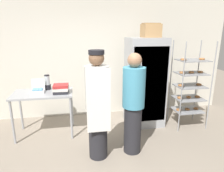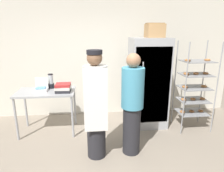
{
  "view_description": "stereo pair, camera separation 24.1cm",
  "coord_description": "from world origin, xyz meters",
  "px_view_note": "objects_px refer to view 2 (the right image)",
  "views": [
    {
      "loc": [
        -0.48,
        -2.46,
        2.03
      ],
      "look_at": [
        0.09,
        0.81,
        1.1
      ],
      "focal_mm": 32.0,
      "sensor_mm": 36.0,
      "label": 1
    },
    {
      "loc": [
        -0.25,
        -2.5,
        2.03
      ],
      "look_at": [
        0.09,
        0.81,
        1.1
      ],
      "focal_mm": 32.0,
      "sensor_mm": 36.0,
      "label": 2
    }
  ],
  "objects_px": {
    "baking_rack": "(194,87)",
    "person_customer": "(132,105)",
    "binder_stack": "(63,88)",
    "blender_pitcher": "(51,82)",
    "donut_box": "(41,89)",
    "refrigerator": "(148,83)",
    "cardboard_storage_box": "(155,30)",
    "person_baker": "(96,104)"
  },
  "relations": [
    {
      "from": "blender_pitcher",
      "to": "binder_stack",
      "type": "height_order",
      "value": "blender_pitcher"
    },
    {
      "from": "blender_pitcher",
      "to": "person_baker",
      "type": "relative_size",
      "value": 0.17
    },
    {
      "from": "refrigerator",
      "to": "baking_rack",
      "type": "bearing_deg",
      "value": -17.27
    },
    {
      "from": "refrigerator",
      "to": "donut_box",
      "type": "bearing_deg",
      "value": -176.65
    },
    {
      "from": "person_baker",
      "to": "person_customer",
      "type": "xyz_separation_m",
      "value": [
        0.59,
        0.05,
        -0.05
      ]
    },
    {
      "from": "donut_box",
      "to": "person_baker",
      "type": "relative_size",
      "value": 0.14
    },
    {
      "from": "donut_box",
      "to": "person_baker",
      "type": "height_order",
      "value": "person_baker"
    },
    {
      "from": "baking_rack",
      "to": "refrigerator",
      "type": "bearing_deg",
      "value": 162.73
    },
    {
      "from": "binder_stack",
      "to": "donut_box",
      "type": "bearing_deg",
      "value": 166.36
    },
    {
      "from": "refrigerator",
      "to": "person_baker",
      "type": "distance_m",
      "value": 1.57
    },
    {
      "from": "binder_stack",
      "to": "person_baker",
      "type": "height_order",
      "value": "person_baker"
    },
    {
      "from": "donut_box",
      "to": "blender_pitcher",
      "type": "distance_m",
      "value": 0.26
    },
    {
      "from": "cardboard_storage_box",
      "to": "refrigerator",
      "type": "bearing_deg",
      "value": -139.6
    },
    {
      "from": "refrigerator",
      "to": "binder_stack",
      "type": "relative_size",
      "value": 6.43
    },
    {
      "from": "blender_pitcher",
      "to": "cardboard_storage_box",
      "type": "bearing_deg",
      "value": 1.05
    },
    {
      "from": "donut_box",
      "to": "blender_pitcher",
      "type": "xyz_separation_m",
      "value": [
        0.16,
        0.18,
        0.09
      ]
    },
    {
      "from": "person_baker",
      "to": "refrigerator",
      "type": "bearing_deg",
      "value": 43.55
    },
    {
      "from": "refrigerator",
      "to": "baking_rack",
      "type": "height_order",
      "value": "refrigerator"
    },
    {
      "from": "donut_box",
      "to": "cardboard_storage_box",
      "type": "relative_size",
      "value": 0.7
    },
    {
      "from": "cardboard_storage_box",
      "to": "binder_stack",
      "type": "bearing_deg",
      "value": -169.88
    },
    {
      "from": "binder_stack",
      "to": "cardboard_storage_box",
      "type": "height_order",
      "value": "cardboard_storage_box"
    },
    {
      "from": "person_customer",
      "to": "person_baker",
      "type": "bearing_deg",
      "value": -175.27
    },
    {
      "from": "refrigerator",
      "to": "cardboard_storage_box",
      "type": "bearing_deg",
      "value": 40.4
    },
    {
      "from": "baking_rack",
      "to": "binder_stack",
      "type": "distance_m",
      "value": 2.64
    },
    {
      "from": "baking_rack",
      "to": "binder_stack",
      "type": "bearing_deg",
      "value": 179.06
    },
    {
      "from": "blender_pitcher",
      "to": "cardboard_storage_box",
      "type": "relative_size",
      "value": 0.84
    },
    {
      "from": "baking_rack",
      "to": "donut_box",
      "type": "xyz_separation_m",
      "value": [
        -3.08,
        0.15,
        0.02
      ]
    },
    {
      "from": "donut_box",
      "to": "person_baker",
      "type": "distance_m",
      "value": 1.42
    },
    {
      "from": "blender_pitcher",
      "to": "person_baker",
      "type": "xyz_separation_m",
      "value": [
        0.89,
        -1.14,
        -0.09
      ]
    },
    {
      "from": "blender_pitcher",
      "to": "person_customer",
      "type": "distance_m",
      "value": 1.84
    },
    {
      "from": "donut_box",
      "to": "blender_pitcher",
      "type": "relative_size",
      "value": 0.84
    },
    {
      "from": "binder_stack",
      "to": "baking_rack",
      "type": "bearing_deg",
      "value": -0.94
    },
    {
      "from": "cardboard_storage_box",
      "to": "person_customer",
      "type": "height_order",
      "value": "cardboard_storage_box"
    },
    {
      "from": "refrigerator",
      "to": "cardboard_storage_box",
      "type": "distance_m",
      "value": 1.09
    },
    {
      "from": "binder_stack",
      "to": "person_baker",
      "type": "bearing_deg",
      "value": -54.37
    },
    {
      "from": "donut_box",
      "to": "person_customer",
      "type": "relative_size",
      "value": 0.15
    },
    {
      "from": "donut_box",
      "to": "blender_pitcher",
      "type": "height_order",
      "value": "blender_pitcher"
    },
    {
      "from": "baking_rack",
      "to": "person_customer",
      "type": "relative_size",
      "value": 1.08
    },
    {
      "from": "baking_rack",
      "to": "person_customer",
      "type": "height_order",
      "value": "baking_rack"
    },
    {
      "from": "blender_pitcher",
      "to": "person_baker",
      "type": "bearing_deg",
      "value": -52.07
    },
    {
      "from": "person_customer",
      "to": "binder_stack",
      "type": "bearing_deg",
      "value": 146.32
    },
    {
      "from": "refrigerator",
      "to": "baking_rack",
      "type": "xyz_separation_m",
      "value": [
        0.9,
        -0.28,
        -0.04
      ]
    }
  ]
}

